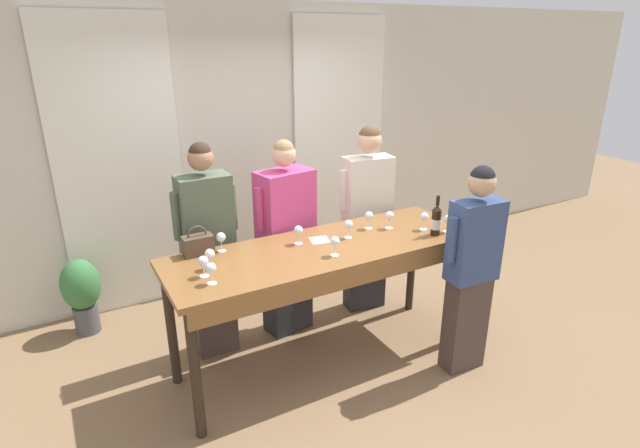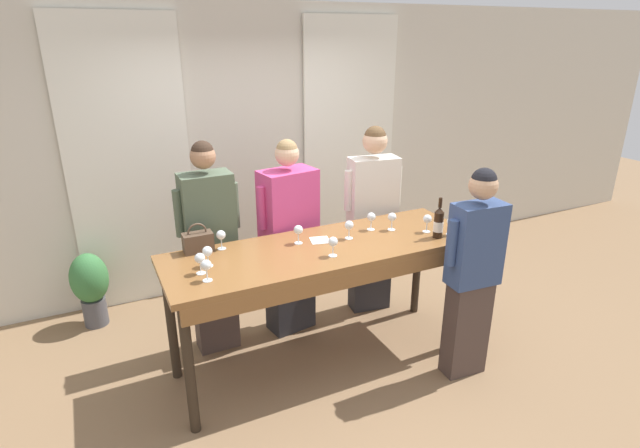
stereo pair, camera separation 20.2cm
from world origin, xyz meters
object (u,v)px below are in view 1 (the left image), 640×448
at_px(handbag, 198,244).
at_px(potted_plant, 82,291).
at_px(tasting_bar, 327,261).
at_px(wine_glass_center_mid, 211,269).
at_px(wine_bottle, 436,220).
at_px(wine_glass_front_mid, 390,216).
at_px(wine_glass_near_host, 210,255).
at_px(guest_cream_sweater, 367,217).
at_px(wine_glass_center_right, 424,217).
at_px(wine_glass_back_left, 335,242).
at_px(wine_glass_back_mid, 221,238).
at_px(guest_pink_top, 286,240).
at_px(wine_glass_front_right, 448,220).
at_px(guest_olive_jacket, 208,251).
at_px(wine_glass_center_left, 348,225).
at_px(wine_glass_front_left, 369,216).
at_px(wine_glass_by_bottle, 203,262).
at_px(host_pouring, 472,268).
at_px(wine_glass_back_right, 298,231).

distance_m(handbag, potted_plant, 1.50).
distance_m(tasting_bar, wine_glass_center_mid, 0.96).
distance_m(wine_bottle, wine_glass_front_mid, 0.37).
xyz_separation_m(wine_glass_near_host, guest_cream_sweater, (1.64, 0.54, -0.20)).
distance_m(wine_glass_center_right, wine_glass_back_left, 0.89).
height_order(wine_glass_back_mid, guest_pink_top, guest_pink_top).
distance_m(wine_glass_front_mid, wine_glass_front_right, 0.46).
bearing_deg(wine_glass_near_host, wine_glass_back_left, -14.76).
height_order(handbag, guest_cream_sweater, guest_cream_sweater).
distance_m(wine_glass_back_mid, guest_olive_jacket, 0.37).
bearing_deg(wine_glass_front_mid, potted_plant, 149.48).
distance_m(wine_glass_center_left, guest_cream_sweater, 0.78).
xyz_separation_m(wine_glass_back_left, potted_plant, (-1.62, 1.59, -0.71)).
height_order(wine_glass_front_mid, wine_glass_back_mid, same).
height_order(wine_glass_center_left, guest_olive_jacket, guest_olive_jacket).
bearing_deg(wine_glass_back_left, wine_glass_near_host, 165.24).
distance_m(wine_glass_near_host, guest_olive_jacket, 0.60).
xyz_separation_m(wine_glass_front_left, guest_olive_jacket, (-1.21, 0.45, -0.21)).
xyz_separation_m(wine_glass_by_bottle, guest_olive_jacket, (0.22, 0.63, -0.21)).
relative_size(wine_glass_center_left, host_pouring, 0.09).
height_order(wine_glass_front_mid, wine_glass_by_bottle, same).
relative_size(wine_glass_front_mid, guest_olive_jacket, 0.08).
distance_m(wine_bottle, wine_glass_by_bottle, 1.81).
distance_m(handbag, wine_glass_center_right, 1.78).
bearing_deg(handbag, tasting_bar, -21.67).
height_order(wine_glass_center_right, guest_olive_jacket, guest_olive_jacket).
bearing_deg(wine_glass_front_left, wine_glass_back_right, -179.85).
height_order(wine_glass_center_mid, potted_plant, wine_glass_center_mid).
distance_m(guest_pink_top, potted_plant, 1.85).
bearing_deg(guest_pink_top, guest_cream_sweater, 0.00).
relative_size(wine_glass_center_right, host_pouring, 0.09).
distance_m(wine_glass_back_mid, guest_cream_sweater, 1.52).
height_order(wine_glass_back_right, wine_glass_by_bottle, same).
bearing_deg(host_pouring, potted_plant, 142.06).
relative_size(tasting_bar, wine_glass_center_right, 16.45).
xyz_separation_m(wine_glass_center_mid, host_pouring, (1.85, -0.42, -0.25)).
bearing_deg(potted_plant, wine_glass_front_left, -30.76).
xyz_separation_m(wine_glass_center_left, wine_glass_back_left, (-0.26, -0.23, 0.00)).
xyz_separation_m(wine_glass_front_right, wine_glass_center_right, (-0.13, 0.13, 0.00)).
bearing_deg(wine_bottle, host_pouring, -81.80).
relative_size(wine_glass_near_host, wine_glass_by_bottle, 1.00).
xyz_separation_m(wine_glass_back_left, guest_pink_top, (-0.02, 0.77, -0.26)).
height_order(wine_glass_back_left, guest_pink_top, guest_pink_top).
height_order(tasting_bar, wine_glass_back_right, wine_glass_back_right).
height_order(wine_glass_center_left, guest_pink_top, guest_pink_top).
bearing_deg(wine_glass_back_left, wine_glass_center_right, 5.45).
bearing_deg(wine_glass_center_left, wine_glass_back_mid, 166.05).
bearing_deg(wine_glass_front_mid, wine_glass_center_mid, -171.52).
relative_size(wine_glass_center_mid, wine_glass_back_right, 1.00).
bearing_deg(wine_glass_back_right, wine_glass_front_mid, -5.36).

